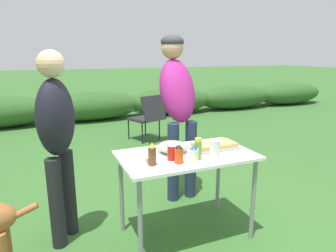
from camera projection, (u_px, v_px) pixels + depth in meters
ground_plane at (185, 234)px, 2.63m from camera, size 60.00×60.00×0.00m
shrub_hedge at (92, 106)px, 7.06m from camera, size 14.40×0.90×0.67m
folding_table at (186, 163)px, 2.47m from camera, size 1.10×0.64×0.74m
food_tray at (214, 146)px, 2.58m from camera, size 0.41×0.22×0.06m
plate_stack at (142, 157)px, 2.31m from camera, size 0.22×0.22×0.05m
mixing_bowl at (172, 147)px, 2.48m from camera, size 0.25×0.25×0.09m
paper_cup_stack at (214, 150)px, 2.30m from camera, size 0.08×0.08×0.16m
relish_jar at (198, 149)px, 2.31m from camera, size 0.06×0.06×0.17m
hot_sauce_bottle at (179, 154)px, 2.23m from camera, size 0.07×0.07×0.15m
ketchup_bottle at (172, 151)px, 2.30m from camera, size 0.08×0.08×0.15m
beer_bottle at (152, 154)px, 2.18m from camera, size 0.06×0.06×0.18m
mayo_bottle at (194, 155)px, 2.22m from camera, size 0.07×0.07×0.14m
standing_person_in_dark_puffer at (177, 98)px, 3.15m from camera, size 0.39×0.52×1.73m
standing_person_in_olive_jacket at (57, 132)px, 2.34m from camera, size 0.42×0.45×1.57m
camp_chair_green_behind_table at (148, 115)px, 5.34m from camera, size 0.64×0.72×0.83m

